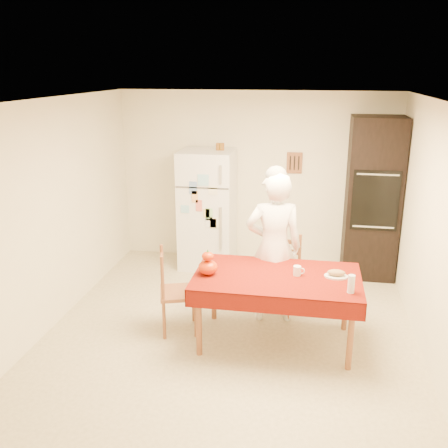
% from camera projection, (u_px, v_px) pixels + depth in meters
% --- Properties ---
extents(floor, '(4.50, 4.50, 0.00)m').
position_uv_depth(floor, '(231.00, 331.00, 5.55)').
color(floor, tan).
rests_on(floor, ground).
extents(room_shell, '(4.02, 4.52, 2.51)m').
position_uv_depth(room_shell, '(232.00, 189.00, 5.06)').
color(room_shell, white).
rests_on(room_shell, ground).
extents(refrigerator, '(0.75, 0.74, 1.70)m').
position_uv_depth(refrigerator, '(208.00, 209.00, 7.17)').
color(refrigerator, white).
rests_on(refrigerator, floor).
extents(oven_cabinet, '(0.70, 0.62, 2.20)m').
position_uv_depth(oven_cabinet, '(373.00, 199.00, 6.76)').
color(oven_cabinet, black).
rests_on(oven_cabinet, floor).
extents(dining_table, '(1.70, 1.00, 0.76)m').
position_uv_depth(dining_table, '(277.00, 282.00, 5.13)').
color(dining_table, brown).
rests_on(dining_table, floor).
extents(chair_far, '(0.52, 0.50, 0.95)m').
position_uv_depth(chair_far, '(281.00, 270.00, 5.90)').
color(chair_far, brown).
rests_on(chair_far, floor).
extents(chair_left, '(0.51, 0.52, 0.95)m').
position_uv_depth(chair_left, '(173.00, 288.00, 5.42)').
color(chair_left, brown).
rests_on(chair_left, floor).
extents(seated_woman, '(0.70, 0.53, 1.74)m').
position_uv_depth(seated_woman, '(274.00, 248.00, 5.58)').
color(seated_woman, white).
rests_on(seated_woman, floor).
extents(coffee_mug, '(0.08, 0.08, 0.10)m').
position_uv_depth(coffee_mug, '(297.00, 271.00, 5.10)').
color(coffee_mug, white).
rests_on(coffee_mug, dining_table).
extents(pumpkin_lower, '(0.20, 0.20, 0.15)m').
position_uv_depth(pumpkin_lower, '(208.00, 267.00, 5.12)').
color(pumpkin_lower, red).
rests_on(pumpkin_lower, dining_table).
extents(pumpkin_upper, '(0.12, 0.12, 0.09)m').
position_uv_depth(pumpkin_upper, '(208.00, 256.00, 5.09)').
color(pumpkin_upper, '#E05E05').
rests_on(pumpkin_upper, pumpkin_lower).
extents(wine_glass, '(0.07, 0.07, 0.18)m').
position_uv_depth(wine_glass, '(351.00, 284.00, 4.70)').
color(wine_glass, silver).
rests_on(wine_glass, dining_table).
extents(bread_plate, '(0.24, 0.24, 0.02)m').
position_uv_depth(bread_plate, '(336.00, 276.00, 5.07)').
color(bread_plate, white).
rests_on(bread_plate, dining_table).
extents(bread_loaf, '(0.18, 0.10, 0.06)m').
position_uv_depth(bread_loaf, '(336.00, 273.00, 5.06)').
color(bread_loaf, tan).
rests_on(bread_loaf, bread_plate).
extents(spice_jar_left, '(0.05, 0.05, 0.10)m').
position_uv_depth(spice_jar_left, '(218.00, 147.00, 6.92)').
color(spice_jar_left, brown).
rests_on(spice_jar_left, refrigerator).
extents(spice_jar_mid, '(0.05, 0.05, 0.10)m').
position_uv_depth(spice_jar_mid, '(221.00, 147.00, 6.91)').
color(spice_jar_mid, '#895D19').
rests_on(spice_jar_mid, refrigerator).
extents(spice_jar_right, '(0.05, 0.05, 0.10)m').
position_uv_depth(spice_jar_right, '(223.00, 147.00, 6.91)').
color(spice_jar_right, brown).
rests_on(spice_jar_right, refrigerator).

